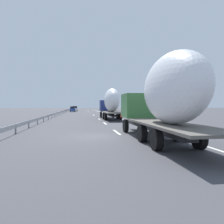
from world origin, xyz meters
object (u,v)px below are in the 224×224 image
(car_blue_sedan, at_px, (73,109))
(truck_lead, at_px, (111,103))
(car_white_van, at_px, (75,109))
(road_sign, at_px, (111,105))
(truck_trailing, at_px, (163,96))
(car_red_compact, at_px, (75,108))

(car_blue_sedan, bearing_deg, truck_lead, -169.70)
(car_white_van, distance_m, road_sign, 29.18)
(truck_lead, xyz_separation_m, truck_trailing, (-21.34, 0.00, 0.06))
(car_blue_sedan, bearing_deg, road_sign, -150.67)
(truck_lead, relative_size, road_sign, 3.85)
(truck_lead, height_order, truck_trailing, truck_trailing)
(truck_lead, height_order, car_white_van, truck_lead)
(car_red_compact, xyz_separation_m, road_sign, (-43.73, -10.48, 1.45))
(truck_lead, xyz_separation_m, car_red_compact, (66.01, 7.38, -1.68))
(truck_trailing, xyz_separation_m, car_white_van, (70.99, 6.93, -1.71))
(truck_lead, relative_size, car_red_compact, 2.90)
(truck_lead, xyz_separation_m, road_sign, (22.28, -3.10, -0.23))
(road_sign, bearing_deg, car_blue_sedan, 29.33)
(truck_trailing, relative_size, car_white_van, 2.79)
(truck_trailing, bearing_deg, car_red_compact, 4.83)
(car_white_van, relative_size, car_blue_sedan, 1.08)
(car_red_compact, relative_size, road_sign, 1.33)
(car_white_van, height_order, car_red_compact, car_white_van)
(truck_trailing, distance_m, road_sign, 43.74)
(car_white_van, bearing_deg, truck_trailing, -174.43)
(truck_lead, distance_m, car_white_van, 50.16)
(car_white_van, relative_size, car_red_compact, 1.00)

